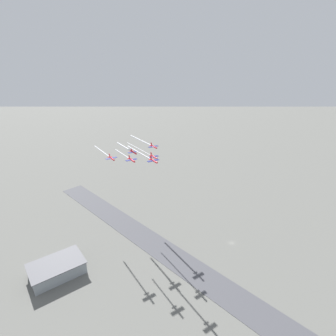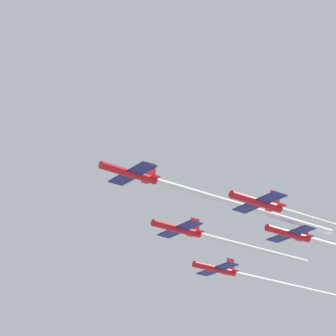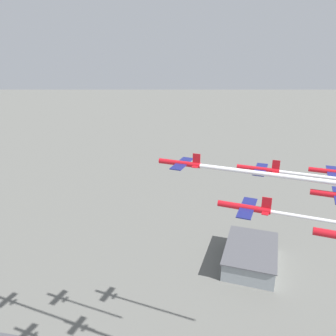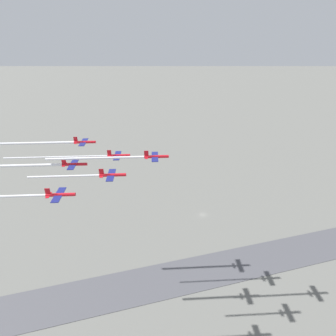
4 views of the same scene
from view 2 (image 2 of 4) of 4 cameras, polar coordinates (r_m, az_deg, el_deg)
jet_0 at (r=127.96m, az=-2.68°, el=-0.38°), size 10.13×10.74×3.59m
jet_1 at (r=129.35m, az=6.48°, el=-2.44°), size 10.13×10.74×3.59m
jet_2 at (r=144.69m, az=0.75°, el=-4.38°), size 10.13×10.74×3.59m
jet_4 at (r=148.64m, az=8.72°, el=-4.67°), size 10.13×10.74×3.59m
jet_5 at (r=162.63m, az=3.47°, el=-7.22°), size 10.13×10.74×3.59m
smoke_trail_0 at (r=143.13m, az=5.92°, el=-2.90°), size 3.73×42.21×1.03m
smoke_trail_2 at (r=156.50m, az=6.29°, el=-5.78°), size 2.67×28.30×0.86m
smoke_trail_5 at (r=178.52m, az=9.38°, el=-8.48°), size 3.36×37.89×0.94m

